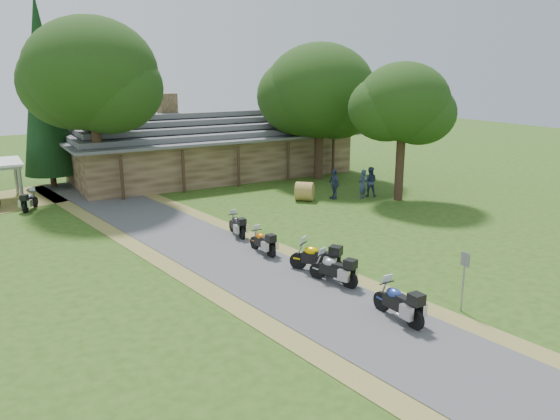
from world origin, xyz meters
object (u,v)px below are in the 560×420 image
lodge (212,144)px  hay_bale (304,191)px  motorcycle_carport_b (30,200)px  motorcycle_row_c (317,256)px  motorcycle_row_d (263,241)px  motorcycle_row_a (398,301)px  motorcycle_row_b (333,268)px  motorcycle_row_e (237,224)px

lodge → hay_bale: (1.69, -10.31, -1.87)m
lodge → motorcycle_carport_b: 14.07m
motorcycle_row_c → motorcycle_carport_b: 18.86m
motorcycle_row_c → motorcycle_row_d: bearing=-19.0°
motorcycle_row_d → motorcycle_carport_b: motorcycle_carport_b is taller
motorcycle_row_d → motorcycle_carport_b: size_ratio=0.99×
motorcycle_row_a → motorcycle_row_c: motorcycle_row_c is taller
motorcycle_row_c → motorcycle_row_d: motorcycle_row_c is taller
motorcycle_row_b → motorcycle_row_d: bearing=-12.1°
motorcycle_row_c → motorcycle_carport_b: bearing=-4.4°
motorcycle_carport_b → lodge: bearing=-44.1°
motorcycle_row_b → motorcycle_carport_b: 19.96m
lodge → motorcycle_row_d: (-5.29, -17.74, -1.86)m
motorcycle_carport_b → hay_bale: 16.18m
motorcycle_row_b → motorcycle_row_e: (-0.48, 7.41, -0.05)m
motorcycle_row_d → hay_bale: (6.98, 7.43, -0.01)m
motorcycle_row_b → motorcycle_carport_b: motorcycle_row_b is taller
motorcycle_row_c → motorcycle_row_e: bearing=-26.7°
lodge → motorcycle_row_c: (-4.56, -20.92, -1.74)m
motorcycle_row_b → motorcycle_row_d: motorcycle_row_b is taller
motorcycle_row_b → motorcycle_row_d: (-0.65, 4.45, -0.06)m
lodge → hay_bale: 10.61m
motorcycle_row_a → motorcycle_row_d: bearing=3.9°
motorcycle_row_b → hay_bale: 13.46m
motorcycle_row_b → motorcycle_carport_b: (-8.66, 17.99, -0.05)m
lodge → motorcycle_row_e: (-5.12, -14.79, -1.86)m
lodge → motorcycle_row_c: lodge is taller
lodge → motorcycle_row_b: (-4.64, -22.19, -1.80)m
lodge → motorcycle_row_d: size_ratio=12.38×
motorcycle_row_e → hay_bale: (6.81, 4.47, -0.01)m
motorcycle_row_d → hay_bale: 10.19m
lodge → motorcycle_carport_b: lodge is taller
motorcycle_row_a → motorcycle_row_b: motorcycle_row_a is taller
motorcycle_row_d → lodge: bearing=-20.2°
motorcycle_row_e → motorcycle_row_d: bearing=-177.6°
lodge → hay_bale: bearing=-80.7°
lodge → motorcycle_row_e: 15.76m
motorcycle_row_a → motorcycle_row_e: (-0.50, 10.99, -0.09)m
motorcycle_row_c → motorcycle_row_e: size_ratio=1.19×
lodge → motorcycle_row_b: lodge is taller
motorcycle_row_a → hay_bale: (6.31, 15.46, -0.10)m
motorcycle_row_a → motorcycle_row_d: size_ratio=1.15×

